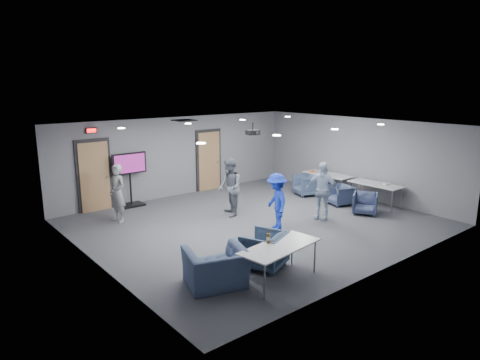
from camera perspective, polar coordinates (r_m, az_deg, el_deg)
floor at (r=12.01m, az=2.12°, el=-5.68°), size 9.00×9.00×0.00m
ceiling at (r=11.44m, az=2.23°, el=7.25°), size 9.00×9.00×0.00m
wall_back at (r=14.83m, az=-8.10°, el=3.14°), size 9.00×0.02×2.70m
wall_front at (r=9.14m, az=19.02°, el=-3.50°), size 9.00×0.02×2.70m
wall_left at (r=9.39m, az=-18.95°, el=-3.07°), size 0.02×8.00×2.70m
wall_right at (r=14.96m, az=15.24°, el=2.90°), size 0.02×8.00×2.70m
door_left at (r=13.57m, az=-18.84°, el=0.47°), size 1.06×0.17×2.24m
door_right at (r=15.49m, az=-4.19°, el=2.58°), size 1.06×0.17×2.24m
exit_sign at (r=13.34m, az=-19.24°, el=6.26°), size 0.32×0.08×0.16m
hvac_diffuser at (r=13.39m, az=-7.43°, el=7.89°), size 0.60×0.60×0.03m
downlights at (r=11.45m, az=2.23°, el=7.17°), size 6.18×3.78×0.02m
person_a at (r=12.33m, az=-16.03°, el=-1.73°), size 0.48×0.65×1.64m
person_b at (r=12.40m, az=-1.41°, el=-1.00°), size 0.92×1.02×1.70m
person_c at (r=12.31m, az=10.89°, el=-1.41°), size 0.71×1.05×1.66m
person_d at (r=11.31m, az=4.88°, el=-2.88°), size 0.92×1.12×1.51m
chair_right_a at (r=14.99m, az=8.83°, el=-0.68°), size 0.99×0.98×0.70m
chair_right_b at (r=14.00m, az=13.17°, el=-1.98°), size 0.86×0.85×0.63m
chair_right_c at (r=13.23m, az=16.34°, el=-3.02°), size 0.95×0.94×0.64m
chair_front_a at (r=9.11m, az=3.21°, el=-9.27°), size 1.08×1.09×0.77m
chair_front_b at (r=8.31m, az=-3.19°, el=-11.63°), size 1.38×1.29×0.74m
table_right_a at (r=15.15m, az=11.65°, el=0.63°), size 0.73×1.75×0.73m
table_right_b at (r=14.06m, az=17.64°, el=-0.65°), size 0.70×1.67×0.73m
table_front_left at (r=8.42m, az=5.35°, el=-9.01°), size 1.84×0.96×0.73m
bottle_front at (r=8.47m, az=3.81°, el=-7.73°), size 0.08×0.08×0.29m
bottle_right at (r=15.30m, az=11.52°, el=1.25°), size 0.06×0.06×0.22m
snack_box at (r=15.33m, az=9.63°, el=1.12°), size 0.20×0.14×0.04m
wrapper at (r=14.00m, az=18.99°, el=-0.50°), size 0.23×0.19×0.05m
tv_stand at (r=13.79m, az=-14.45°, el=0.50°), size 1.11×0.53×1.70m
projector at (r=12.55m, az=1.73°, el=6.38°), size 0.41×0.37×0.36m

